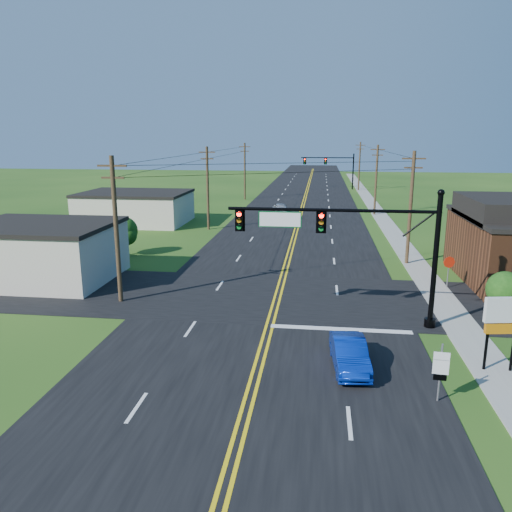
# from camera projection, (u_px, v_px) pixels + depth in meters

# --- Properties ---
(ground) EXTENTS (260.00, 260.00, 0.00)m
(ground) POSITION_uv_depth(u_px,v_px,m) (248.00, 389.00, 20.44)
(ground) COLOR #1C4112
(ground) RESTS_ON ground
(road_main) EXTENTS (16.00, 220.00, 0.04)m
(road_main) POSITION_uv_depth(u_px,v_px,m) (300.00, 211.00, 68.63)
(road_main) COLOR black
(road_main) RESTS_ON ground
(road_cross) EXTENTS (70.00, 10.00, 0.04)m
(road_cross) POSITION_uv_depth(u_px,v_px,m) (275.00, 297.00, 32.00)
(road_cross) COLOR black
(road_cross) RESTS_ON ground
(sidewalk) EXTENTS (2.00, 160.00, 0.08)m
(sidewalk) POSITION_uv_depth(u_px,v_px,m) (387.00, 225.00, 57.68)
(sidewalk) COLOR gray
(sidewalk) RESTS_ON ground
(signal_mast_main) EXTENTS (11.30, 0.60, 7.48)m
(signal_mast_main) POSITION_uv_depth(u_px,v_px,m) (350.00, 239.00, 26.49)
(signal_mast_main) COLOR black
(signal_mast_main) RESTS_ON ground
(signal_mast_far) EXTENTS (10.98, 0.60, 7.48)m
(signal_mast_far) POSITION_uv_depth(u_px,v_px,m) (330.00, 165.00, 95.93)
(signal_mast_far) COLOR black
(signal_mast_far) RESTS_ON ground
(cream_bldg_near) EXTENTS (10.20, 8.20, 4.10)m
(cream_bldg_near) POSITION_uv_depth(u_px,v_px,m) (41.00, 252.00, 35.57)
(cream_bldg_near) COLOR beige
(cream_bldg_near) RESTS_ON ground
(cream_bldg_far) EXTENTS (12.20, 9.20, 3.70)m
(cream_bldg_far) POSITION_uv_depth(u_px,v_px,m) (135.00, 207.00, 59.00)
(cream_bldg_far) COLOR beige
(cream_bldg_far) RESTS_ON ground
(utility_pole_left_a) EXTENTS (1.80, 0.28, 9.00)m
(utility_pole_left_a) POSITION_uv_depth(u_px,v_px,m) (116.00, 227.00, 30.15)
(utility_pole_left_a) COLOR #372A19
(utility_pole_left_a) RESTS_ON ground
(utility_pole_left_b) EXTENTS (1.80, 0.28, 9.00)m
(utility_pole_left_b) POSITION_uv_depth(u_px,v_px,m) (208.00, 187.00, 54.25)
(utility_pole_left_b) COLOR #372A19
(utility_pole_left_b) RESTS_ON ground
(utility_pole_left_c) EXTENTS (1.80, 0.28, 9.00)m
(utility_pole_left_c) POSITION_uv_depth(u_px,v_px,m) (245.00, 170.00, 80.28)
(utility_pole_left_c) COLOR #372A19
(utility_pole_left_c) RESTS_ON ground
(utility_pole_right_a) EXTENTS (1.80, 0.28, 9.00)m
(utility_pole_right_a) POSITION_uv_depth(u_px,v_px,m) (411.00, 206.00, 39.31)
(utility_pole_right_a) COLOR #372A19
(utility_pole_right_a) RESTS_ON ground
(utility_pole_right_b) EXTENTS (1.80, 0.28, 9.00)m
(utility_pole_right_b) POSITION_uv_depth(u_px,v_px,m) (376.00, 179.00, 64.38)
(utility_pole_right_b) COLOR #372A19
(utility_pole_right_b) RESTS_ON ground
(utility_pole_right_c) EXTENTS (1.80, 0.28, 9.00)m
(utility_pole_right_c) POSITION_uv_depth(u_px,v_px,m) (359.00, 165.00, 93.30)
(utility_pole_right_c) COLOR #372A19
(utility_pole_right_c) RESTS_ON ground
(tree_right_back) EXTENTS (3.00, 3.00, 4.10)m
(tree_right_back) POSITION_uv_depth(u_px,v_px,m) (475.00, 225.00, 42.90)
(tree_right_back) COLOR #372A19
(tree_right_back) RESTS_ON ground
(shrub_corner) EXTENTS (2.00, 2.00, 2.86)m
(shrub_corner) POSITION_uv_depth(u_px,v_px,m) (505.00, 289.00, 27.54)
(shrub_corner) COLOR #372A19
(shrub_corner) RESTS_ON ground
(tree_left) EXTENTS (2.40, 2.40, 3.37)m
(tree_left) POSITION_uv_depth(u_px,v_px,m) (124.00, 231.00, 42.88)
(tree_left) COLOR #372A19
(tree_left) RESTS_ON ground
(blue_car) EXTENTS (1.76, 4.16, 1.34)m
(blue_car) POSITION_uv_depth(u_px,v_px,m) (349.00, 355.00, 22.12)
(blue_car) COLOR #07269B
(blue_car) RESTS_ON ground
(distant_car) EXTENTS (2.47, 4.63, 1.50)m
(distant_car) POSITION_uv_depth(u_px,v_px,m) (280.00, 209.00, 65.72)
(distant_car) COLOR #ADADB2
(distant_car) RESTS_ON ground
(route_sign) EXTENTS (0.61, 0.12, 2.42)m
(route_sign) POSITION_uv_depth(u_px,v_px,m) (441.00, 369.00, 19.15)
(route_sign) COLOR slate
(route_sign) RESTS_ON ground
(stop_sign) EXTENTS (0.79, 0.19, 2.24)m
(stop_sign) POSITION_uv_depth(u_px,v_px,m) (449.00, 265.00, 33.55)
(stop_sign) COLOR slate
(stop_sign) RESTS_ON ground
(pylon_sign) EXTENTS (1.68, 0.50, 3.42)m
(pylon_sign) POSITION_uv_depth(u_px,v_px,m) (503.00, 318.00, 21.41)
(pylon_sign) COLOR black
(pylon_sign) RESTS_ON ground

